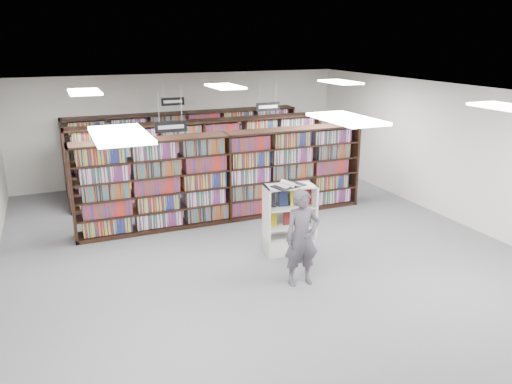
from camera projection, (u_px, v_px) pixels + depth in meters
name	position (u px, v px, depth m)	size (l,w,h in m)	color
floor	(260.00, 250.00, 10.33)	(12.00, 12.00, 0.00)	#4F4F54
ceiling	(260.00, 94.00, 9.38)	(10.00, 12.00, 0.10)	white
wall_back	(183.00, 127.00, 15.14)	(10.00, 0.10, 3.20)	silver
wall_right	(456.00, 154.00, 11.69)	(0.10, 12.00, 3.20)	silver
bookshelf_row_near	(227.00, 177.00, 11.78)	(7.00, 0.60, 2.10)	black
bookshelf_row_mid	(202.00, 159.00, 13.54)	(7.00, 0.60, 2.10)	black
bookshelf_row_far	(186.00, 147.00, 15.04)	(7.00, 0.60, 2.10)	black
aisle_sign_left	(171.00, 126.00, 9.91)	(0.65, 0.02, 0.80)	#B2B2B7
aisle_sign_right	(268.00, 106.00, 12.77)	(0.65, 0.02, 0.80)	#B2B2B7
aisle_sign_center	(173.00, 101.00, 13.80)	(0.65, 0.02, 0.80)	#B2B2B7
troffer_front_left	(120.00, 135.00, 5.65)	(0.60, 1.20, 0.04)	white
troffer_front_center	(347.00, 119.00, 6.75)	(0.60, 1.20, 0.04)	white
troffer_front_right	(510.00, 107.00, 7.85)	(0.60, 1.20, 0.04)	white
troffer_back_left	(85.00, 92.00, 10.05)	(0.60, 1.20, 0.04)	white
troffer_back_center	(225.00, 86.00, 11.15)	(0.60, 1.20, 0.04)	white
troffer_back_right	(340.00, 82.00, 12.25)	(0.60, 1.20, 0.04)	white
endcap_display	(289.00, 229.00, 10.15)	(1.08, 0.65, 1.42)	silver
open_book	(288.00, 185.00, 9.76)	(0.72, 0.53, 0.13)	black
shopper	(302.00, 238.00, 8.69)	(0.63, 0.42, 1.74)	#49444E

